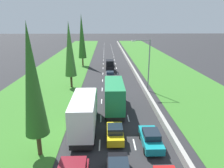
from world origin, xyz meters
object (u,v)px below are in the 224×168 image
at_px(yellow_hatchback_centre_lane, 115,133).
at_px(blue_sedan_centre_lane, 111,83).
at_px(black_van_centre_lane, 110,66).
at_px(white_box_truck_left_lane, 85,112).
at_px(yellow_sedan_centre_lane, 110,63).
at_px(poplar_tree_second, 70,49).
at_px(teal_sedan_right_lane, 151,138).
at_px(street_light_mast, 147,62).
at_px(poplar_tree_nearest, 32,82).
at_px(poplar_tree_third, 82,36).
at_px(green_box_truck_centre_lane, 114,95).
at_px(grey_sedan_centre_lane, 110,75).

height_order(yellow_hatchback_centre_lane, blue_sedan_centre_lane, yellow_hatchback_centre_lane).
relative_size(yellow_hatchback_centre_lane, black_van_centre_lane, 0.80).
bearing_deg(black_van_centre_lane, white_box_truck_left_lane, -96.64).
xyz_separation_m(yellow_sedan_centre_lane, poplar_tree_second, (-7.58, -19.62, 6.22)).
relative_size(yellow_hatchback_centre_lane, teal_sedan_right_lane, 0.87).
bearing_deg(black_van_centre_lane, street_light_mast, -68.26).
relative_size(blue_sedan_centre_lane, teal_sedan_right_lane, 1.00).
bearing_deg(white_box_truck_left_lane, yellow_sedan_centre_lane, 84.36).
xyz_separation_m(poplar_tree_nearest, street_light_mast, (13.25, 18.42, -1.81)).
bearing_deg(yellow_hatchback_centre_lane, white_box_truck_left_lane, 145.28).
distance_m(poplar_tree_nearest, poplar_tree_third, 40.70).
distance_m(green_box_truck_centre_lane, poplar_tree_second, 13.95).
bearing_deg(blue_sedan_centre_lane, street_light_mast, -19.63).
distance_m(yellow_sedan_centre_lane, white_box_truck_left_lane, 36.26).
bearing_deg(street_light_mast, yellow_sedan_centre_lane, 104.96).
bearing_deg(yellow_sedan_centre_lane, yellow_hatchback_centre_lane, -90.43).
relative_size(poplar_tree_nearest, street_light_mast, 1.33).
xyz_separation_m(poplar_tree_second, street_light_mast, (13.51, -2.53, -1.80)).
bearing_deg(grey_sedan_centre_lane, poplar_tree_second, -141.44).
bearing_deg(green_box_truck_centre_lane, yellow_sedan_centre_lane, 89.84).
bearing_deg(green_box_truck_centre_lane, grey_sedan_centre_lane, 90.62).
xyz_separation_m(grey_sedan_centre_lane, poplar_tree_third, (-7.20, 13.90, 7.13)).
height_order(teal_sedan_right_lane, white_box_truck_left_lane, white_box_truck_left_lane).
distance_m(grey_sedan_centre_lane, poplar_tree_third, 17.20).
relative_size(black_van_centre_lane, street_light_mast, 0.54).
bearing_deg(yellow_sedan_centre_lane, white_box_truck_left_lane, -95.64).
relative_size(yellow_hatchback_centre_lane, blue_sedan_centre_lane, 0.87).
relative_size(teal_sedan_right_lane, street_light_mast, 0.50).
bearing_deg(teal_sedan_right_lane, yellow_hatchback_centre_lane, 162.22).
bearing_deg(grey_sedan_centre_lane, white_box_truck_left_lane, -98.41).
relative_size(blue_sedan_centre_lane, grey_sedan_centre_lane, 1.00).
distance_m(blue_sedan_centre_lane, street_light_mast, 7.95).
distance_m(yellow_hatchback_centre_lane, street_light_mast, 17.87).
bearing_deg(black_van_centre_lane, yellow_hatchback_centre_lane, -90.22).
distance_m(black_van_centre_lane, poplar_tree_third, 12.05).
height_order(white_box_truck_left_lane, street_light_mast, street_light_mast).
distance_m(green_box_truck_centre_lane, yellow_sedan_centre_lane, 30.38).
relative_size(teal_sedan_right_lane, poplar_tree_third, 0.33).
bearing_deg(yellow_hatchback_centre_lane, teal_sedan_right_lane, -17.78).
distance_m(black_van_centre_lane, poplar_tree_nearest, 34.90).
distance_m(green_box_truck_centre_lane, teal_sedan_right_lane, 9.78).
height_order(poplar_tree_nearest, poplar_tree_third, poplar_tree_third).
bearing_deg(poplar_tree_second, poplar_tree_third, 89.67).
bearing_deg(grey_sedan_centre_lane, street_light_mast, -53.52).
height_order(teal_sedan_right_lane, black_van_centre_lane, black_van_centre_lane).
xyz_separation_m(teal_sedan_right_lane, street_light_mast, (2.72, 17.29, 4.42)).
bearing_deg(poplar_tree_third, yellow_hatchback_centre_lane, -79.42).
bearing_deg(street_light_mast, grey_sedan_centre_lane, 126.48).
bearing_deg(poplar_tree_nearest, white_box_truck_left_lane, 50.18).
relative_size(teal_sedan_right_lane, grey_sedan_centre_lane, 1.00).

